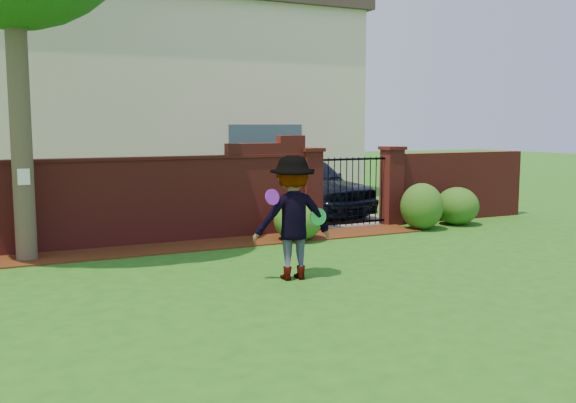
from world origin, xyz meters
name	(u,v)px	position (x,y,z in m)	size (l,w,h in m)	color
ground	(293,281)	(0.00, 0.00, -0.01)	(80.00, 80.00, 0.01)	#205916
mulch_bed	(174,248)	(-0.95, 3.34, 0.01)	(11.10, 1.08, 0.03)	#3C1A0A
brick_wall	(111,200)	(-2.01, 4.00, 0.93)	(8.70, 0.31, 2.16)	maroon
brick_wall_return	(457,186)	(6.60, 4.00, 0.85)	(4.00, 0.25, 1.70)	maroon
pillar_left	(311,189)	(2.40, 4.00, 0.96)	(0.50, 0.50, 1.88)	maroon
pillar_right	(392,185)	(4.60, 4.00, 0.96)	(0.50, 0.50, 1.88)	maroon
iron_gate	(352,191)	(3.50, 4.00, 0.85)	(1.78, 0.03, 1.60)	black
driveway	(280,207)	(3.50, 8.00, 0.01)	(3.20, 8.00, 0.01)	slate
house	(158,101)	(1.00, 12.00, 3.16)	(12.40, 6.40, 6.30)	beige
car	(309,185)	(3.58, 6.37, 0.80)	(1.88, 4.67, 1.59)	black
paper_notice	(24,177)	(-3.60, 3.21, 1.50)	(0.20, 0.01, 0.28)	white
shrub_left	(298,221)	(1.59, 3.02, 0.41)	(1.00, 1.00, 0.82)	#1B5018
shrub_middle	(422,206)	(4.79, 3.07, 0.53)	(0.97, 0.97, 1.07)	#1B5018
shrub_right	(457,206)	(5.99, 3.26, 0.45)	(1.02, 1.02, 0.91)	#1B5018
man	(293,218)	(0.05, 0.10, 0.96)	(1.24, 0.72, 1.93)	gray
frisbee_purple	(272,197)	(-0.35, -0.01, 1.32)	(0.24, 0.24, 0.02)	purple
frisbee_green	(318,217)	(0.41, -0.04, 0.98)	(0.27, 0.27, 0.02)	green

